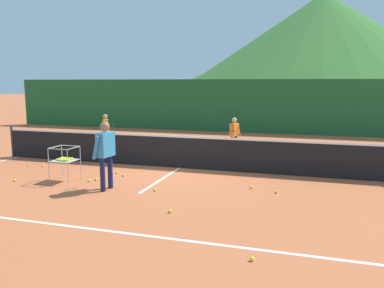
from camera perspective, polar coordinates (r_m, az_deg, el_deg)
The scene contains 25 objects.
ground_plane at distance 11.75m, azimuth -1.83°, elevation -3.49°, with size 120.00×120.00×0.00m, color #BC6038.
line_baseline_near at distance 7.29m, azimuth -15.39°, elevation -11.70°, with size 11.75×0.08×0.01m, color white.
line_baseline_far at distance 16.10m, azimuth 3.53°, elevation -0.09°, with size 11.75×0.08×0.01m, color white.
line_sideline_west at distance 14.72m, azimuth -24.01°, elevation -1.72°, with size 0.08×9.73×0.01m, color white.
line_service_center at distance 11.75m, azimuth -1.83°, elevation -3.48°, with size 0.08×5.72×0.01m, color white.
tennis_net at distance 11.65m, azimuth -1.85°, elevation -1.09°, with size 12.21×0.08×1.05m.
instructor at distance 9.43m, azimuth -12.50°, elevation -0.74°, with size 0.43×0.77×1.63m.
student_0 at distance 15.36m, azimuth -12.43°, elevation 2.28°, with size 0.61×0.55×1.33m.
student_1 at distance 14.01m, azimuth 6.20°, elevation 1.73°, with size 0.42×0.69×1.30m.
ball_cart at distance 10.59m, azimuth -18.04°, elevation -2.13°, with size 0.58×0.58×0.90m.
tennis_ball_0 at distance 7.81m, azimuth -3.21°, elevation -9.73°, with size 0.07×0.07×0.07m, color yellow.
tennis_ball_1 at distance 9.32m, azimuth 12.16°, elevation -6.82°, with size 0.07×0.07×0.07m, color yellow.
tennis_ball_2 at distance 9.32m, azimuth -5.41°, elevation -6.64°, with size 0.07×0.07×0.07m, color yellow.
tennis_ball_3 at distance 11.14m, azimuth -24.41°, elevation -4.82°, with size 0.07×0.07×0.07m, color yellow.
tennis_ball_4 at distance 5.91m, azimuth 8.72°, elevation -16.19°, with size 0.07×0.07×0.07m, color yellow.
tennis_ball_5 at distance 11.22m, azimuth -10.84°, elevation -4.07°, with size 0.07×0.07×0.07m, color yellow.
tennis_ball_6 at distance 10.56m, azimuth -13.82°, elevation -5.00°, with size 0.07×0.07×0.07m, color yellow.
tennis_ball_7 at distance 10.46m, azimuth -14.78°, elevation -5.17°, with size 0.07×0.07×0.07m, color yellow.
tennis_ball_8 at distance 9.60m, azimuth 8.64°, elevation -6.25°, with size 0.07×0.07×0.07m, color yellow.
tennis_ball_9 at distance 10.86m, azimuth -9.97°, elevation -4.49°, with size 0.07×0.07×0.07m, color yellow.
tennis_ball_10 at distance 13.00m, azimuth -22.70°, elevation -2.83°, with size 0.07×0.07×0.07m, color yellow.
tennis_ball_11 at distance 12.68m, azimuth -20.89°, elevation -3.00°, with size 0.07×0.07×0.07m, color yellow.
windscreen_fence at distance 20.14m, azimuth 6.49°, elevation 5.54°, with size 25.85×0.08×2.69m, color #1E5B2D.
hill_0 at distance 81.27m, azimuth 15.08°, elevation 11.33°, with size 55.90×55.90×12.54m, color #38702D.
hill_1 at distance 70.13m, azimuth 18.39°, elevation 13.41°, with size 51.24×51.24×16.96m, color #38702D.
Camera 1 is at (3.76, -10.84, 2.54)m, focal length 36.63 mm.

